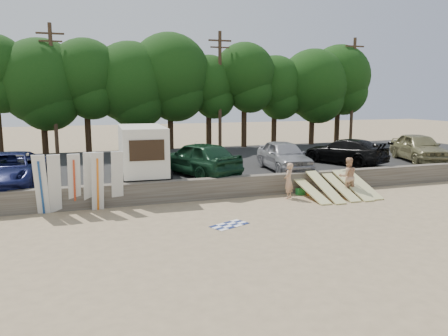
{
  "coord_description": "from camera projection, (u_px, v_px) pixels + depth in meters",
  "views": [
    {
      "loc": [
        -8.64,
        -16.47,
        4.85
      ],
      "look_at": [
        -2.06,
        3.0,
        1.45
      ],
      "focal_mm": 35.0,
      "sensor_mm": 36.0,
      "label": 1
    }
  ],
  "objects": [
    {
      "name": "beachgoer_b",
      "position": [
        348.0,
        177.0,
        21.38
      ],
      "size": [
        1.07,
        0.92,
        1.9
      ],
      "primitive_type": "imported",
      "rotation": [
        0.0,
        0.0,
        2.9
      ],
      "color": "tan",
      "rests_on": "ground"
    },
    {
      "name": "surfboard_upright_2",
      "position": [
        74.0,
        182.0,
        18.33
      ],
      "size": [
        0.55,
        0.8,
        2.52
      ],
      "primitive_type": "cube",
      "rotation": [
        0.27,
        0.0,
        0.07
      ],
      "color": "silver",
      "rests_on": "ground"
    },
    {
      "name": "parking_lot",
      "position": [
        217.0,
        165.0,
        28.67
      ],
      "size": [
        44.0,
        14.5,
        0.7
      ],
      "primitive_type": "cube",
      "color": "#282828",
      "rests_on": "ground"
    },
    {
      "name": "beach_towel",
      "position": [
        229.0,
        225.0,
        16.59
      ],
      "size": [
        1.98,
        1.98,
        0.0
      ],
      "primitive_type": "plane",
      "rotation": [
        0.0,
        0.0,
        0.42
      ],
      "color": "white",
      "rests_on": "ground"
    },
    {
      "name": "surfboard_low_0",
      "position": [
        311.0,
        190.0,
        20.89
      ],
      "size": [
        0.56,
        2.93,
        0.8
      ],
      "primitive_type": "cube",
      "rotation": [
        0.24,
        0.0,
        0.0
      ],
      "color": "#D0C983",
      "rests_on": "ground"
    },
    {
      "name": "utility_poles",
      "position": [
        220.0,
        88.0,
        33.61
      ],
      "size": [
        25.8,
        0.26,
        9.0
      ],
      "color": "#473321",
      "rests_on": "parking_lot"
    },
    {
      "name": "beachgoer_a",
      "position": [
        289.0,
        181.0,
        20.78
      ],
      "size": [
        0.74,
        0.72,
        1.72
      ],
      "primitive_type": "imported",
      "rotation": [
        0.0,
        0.0,
        3.87
      ],
      "color": "tan",
      "rests_on": "ground"
    },
    {
      "name": "ground",
      "position": [
        291.0,
        209.0,
        18.91
      ],
      "size": [
        120.0,
        120.0,
        0.0
      ],
      "primitive_type": "plane",
      "color": "tan",
      "rests_on": "ground"
    },
    {
      "name": "surfboard_low_2",
      "position": [
        339.0,
        186.0,
        21.34
      ],
      "size": [
        0.56,
        2.87,
        1.01
      ],
      "primitive_type": "cube",
      "rotation": [
        0.32,
        0.0,
        0.0
      ],
      "color": "#D0C983",
      "rests_on": "ground"
    },
    {
      "name": "car_0",
      "position": [
        10.0,
        170.0,
        20.22
      ],
      "size": [
        3.14,
        5.85,
        1.56
      ],
      "primitive_type": "imported",
      "rotation": [
        0.0,
        0.0,
        -0.1
      ],
      "color": "#161B4E",
      "rests_on": "parking_lot"
    },
    {
      "name": "surfboard_upright_3",
      "position": [
        90.0,
        181.0,
        18.54
      ],
      "size": [
        0.56,
        0.68,
        2.55
      ],
      "primitive_type": "cube",
      "rotation": [
        0.22,
        0.0,
        0.1
      ],
      "color": "silver",
      "rests_on": "ground"
    },
    {
      "name": "seawall",
      "position": [
        263.0,
        185.0,
        21.63
      ],
      "size": [
        44.0,
        0.5,
        1.0
      ],
      "primitive_type": "cube",
      "color": "#6B6356",
      "rests_on": "ground"
    },
    {
      "name": "surfboard_upright_4",
      "position": [
        98.0,
        182.0,
        18.41
      ],
      "size": [
        0.55,
        0.61,
        2.56
      ],
      "primitive_type": "cube",
      "rotation": [
        0.19,
        0.0,
        0.1
      ],
      "color": "silver",
      "rests_on": "ground"
    },
    {
      "name": "box_trailer",
      "position": [
        142.0,
        150.0,
        21.7
      ],
      "size": [
        2.55,
        4.31,
        2.68
      ],
      "rotation": [
        0.0,
        0.0,
        -0.04
      ],
      "color": "silver",
      "rests_on": "parking_lot"
    },
    {
      "name": "car_4",
      "position": [
        419.0,
        147.0,
        28.0
      ],
      "size": [
        3.6,
        5.62,
        1.78
      ],
      "primitive_type": "imported",
      "rotation": [
        0.0,
        0.0,
        -0.31
      ],
      "color": "olive",
      "rests_on": "parking_lot"
    },
    {
      "name": "car_2",
      "position": [
        284.0,
        156.0,
        24.54
      ],
      "size": [
        2.41,
        5.08,
        1.68
      ],
      "primitive_type": "imported",
      "rotation": [
        0.0,
        0.0,
        -0.09
      ],
      "color": "#96969B",
      "rests_on": "parking_lot"
    },
    {
      "name": "cooler",
      "position": [
        300.0,
        192.0,
        21.68
      ],
      "size": [
        0.39,
        0.31,
        0.32
      ],
      "primitive_type": "cube",
      "rotation": [
        0.0,
        0.0,
        -0.02
      ],
      "color": "#248431",
      "rests_on": "ground"
    },
    {
      "name": "surfboard_upright_5",
      "position": [
        117.0,
        180.0,
        18.89
      ],
      "size": [
        0.51,
        0.67,
        2.54
      ],
      "primitive_type": "cube",
      "rotation": [
        0.23,
        0.0,
        0.02
      ],
      "color": "silver",
      "rests_on": "ground"
    },
    {
      "name": "surfboard_upright_0",
      "position": [
        41.0,
        185.0,
        17.79
      ],
      "size": [
        0.56,
        0.7,
        2.54
      ],
      "primitive_type": "cube",
      "rotation": [
        0.23,
        0.0,
        -0.1
      ],
      "color": "silver",
      "rests_on": "ground"
    },
    {
      "name": "car_3",
      "position": [
        345.0,
        151.0,
        26.96
      ],
      "size": [
        4.19,
        5.77,
        1.55
      ],
      "primitive_type": "imported",
      "rotation": [
        0.0,
        0.0,
        3.57
      ],
      "color": "black",
      "rests_on": "parking_lot"
    },
    {
      "name": "car_1",
      "position": [
        198.0,
        158.0,
        23.02
      ],
      "size": [
        4.01,
        5.73,
        1.81
      ],
      "primitive_type": "imported",
      "rotation": [
        0.0,
        0.0,
        3.53
      ],
      "color": "#133520",
      "rests_on": "parking_lot"
    },
    {
      "name": "surfboard_low_4",
      "position": [
        361.0,
        184.0,
        21.76
      ],
      "size": [
        0.56,
        2.86,
        1.05
      ],
      "primitive_type": "cube",
      "rotation": [
        0.33,
        0.0,
        0.0
      ],
      "color": "#D0C983",
      "rests_on": "ground"
    },
    {
      "name": "surfboard_low_3",
      "position": [
        352.0,
        185.0,
        21.47
      ],
      "size": [
        0.56,
        2.86,
        1.04
      ],
      "primitive_type": "cube",
      "rotation": [
        0.33,
        0.0,
        0.0
      ],
      "color": "#D0C983",
      "rests_on": "ground"
    },
    {
      "name": "surfboard_low_1",
      "position": [
        325.0,
        187.0,
        20.92
      ],
      "size": [
        0.56,
        2.84,
        1.1
      ],
      "primitive_type": "cube",
      "rotation": [
        0.35,
        0.0,
        0.0
      ],
      "color": "#D0C983",
      "rests_on": "ground"
    },
    {
      "name": "treeline",
      "position": [
        186.0,
        79.0,
        34.11
      ],
      "size": [
        32.32,
        6.5,
        8.99
      ],
      "color": "#382616",
      "rests_on": "parking_lot"
    },
    {
      "name": "gear_bag",
      "position": [
        310.0,
        193.0,
        21.57
      ],
      "size": [
        0.36,
        0.33,
        0.22
      ],
      "primitive_type": "cube",
      "rotation": [
        0.0,
        0.0,
        -0.31
      ],
      "color": "orange",
      "rests_on": "ground"
    },
    {
      "name": "surfboard_upright_1",
      "position": [
        55.0,
        184.0,
        17.97
      ],
      "size": [
        0.56,
        0.75,
        2.53
      ],
      "primitive_type": "cube",
      "rotation": [
        0.25,
        0.0,
        0.09
      ],
      "color": "silver",
      "rests_on": "ground"
    }
  ]
}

